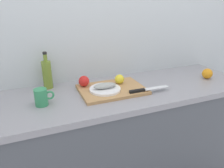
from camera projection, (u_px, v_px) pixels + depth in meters
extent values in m
cube|color=silver|center=(102.00, 33.00, 1.61)|extent=(3.20, 0.05, 2.50)
cube|color=#4C5159|center=(118.00, 145.00, 1.63)|extent=(2.00, 0.58, 0.86)
cube|color=gray|center=(119.00, 93.00, 1.46)|extent=(2.00, 0.60, 0.04)
cube|color=tan|center=(112.00, 89.00, 1.44)|extent=(0.44, 0.32, 0.02)
cylinder|color=white|center=(105.00, 89.00, 1.40)|extent=(0.21, 0.21, 0.01)
ellipsoid|color=#999E99|center=(105.00, 86.00, 1.39)|extent=(0.16, 0.07, 0.04)
cube|color=silver|center=(156.00, 88.00, 1.42)|extent=(0.18, 0.04, 0.00)
cube|color=black|center=(137.00, 91.00, 1.37)|extent=(0.11, 0.02, 0.02)
sphere|color=yellow|center=(119.00, 79.00, 1.51)|extent=(0.07, 0.07, 0.07)
sphere|color=red|center=(84.00, 81.00, 1.46)|extent=(0.08, 0.08, 0.08)
cylinder|color=olive|center=(47.00, 75.00, 1.46)|extent=(0.06, 0.06, 0.20)
cylinder|color=olive|center=(45.00, 58.00, 1.41)|extent=(0.03, 0.03, 0.05)
cylinder|color=black|center=(45.00, 53.00, 1.40)|extent=(0.03, 0.03, 0.02)
cylinder|color=#338C59|center=(41.00, 97.00, 1.23)|extent=(0.08, 0.08, 0.10)
torus|color=#338C59|center=(50.00, 95.00, 1.24)|extent=(0.06, 0.01, 0.06)
sphere|color=orange|center=(207.00, 74.00, 1.66)|extent=(0.08, 0.08, 0.08)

